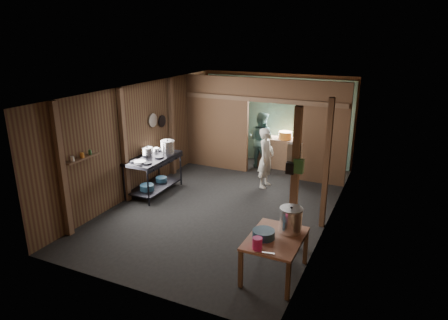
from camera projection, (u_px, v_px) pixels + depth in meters
The scene contains 42 objects.
floor at pixel (228, 203), 9.13m from camera, with size 4.50×7.00×0.00m, color #252525.
ceiling at pixel (228, 89), 8.32m from camera, with size 4.50×7.00×0.00m, color #373532.
wall_back at pixel (277, 118), 11.74m from camera, with size 4.50×0.00×2.60m, color brown.
wall_front at pixel (127, 212), 5.70m from camera, with size 4.50×0.00×2.60m, color brown.
wall_left at pixel (143, 138), 9.62m from camera, with size 0.00×7.00×2.60m, color brown.
wall_right at pixel (332, 162), 7.83m from camera, with size 0.00×7.00×2.60m, color brown.
partition_left at pixel (217, 123), 11.15m from camera, with size 1.85×0.10×2.60m, color brown.
partition_right at pixel (321, 134), 9.99m from camera, with size 1.35×0.10×2.60m, color brown.
partition_header at pixel (272, 90), 10.21m from camera, with size 1.30×0.10×0.60m, color brown.
turquoise_panel at pixel (276, 120), 11.71m from camera, with size 4.40×0.06×2.50m, color #5E9C94.
back_counter at pixel (280, 153), 11.42m from camera, with size 1.20×0.50×0.85m, color brown.
wall_clock at pixel (285, 99), 11.37m from camera, with size 0.20×0.20×0.03m, color silver.
post_left_a at pixel (62, 171), 7.35m from camera, with size 0.10×0.12×2.60m, color brown.
post_left_b at pixel (124, 146), 8.90m from camera, with size 0.10×0.12×2.60m, color brown.
post_left_c at pixel (172, 127), 10.63m from camera, with size 0.10×0.12×2.60m, color brown.
post_right at pixel (327, 165), 7.68m from camera, with size 0.10×0.12×2.60m, color brown.
post_free at pixel (295, 181), 6.86m from camera, with size 0.12×0.12×2.60m, color brown.
cross_beam at pixel (262, 100), 10.35m from camera, with size 4.40×0.12×0.12m, color brown.
pan_lid_big at pixel (153, 120), 9.84m from camera, with size 0.34×0.34×0.03m, color #959598.
pan_lid_small at pixel (162, 121), 10.22m from camera, with size 0.30×0.30×0.03m, color black.
wall_shelf at pixel (82, 158), 7.74m from camera, with size 0.14×0.80×0.03m, color brown.
jar_white at pixel (72, 159), 7.50m from camera, with size 0.07×0.07×0.10m, color silver.
jar_yellow at pixel (82, 155), 7.72m from camera, with size 0.08×0.08×0.10m, color orange.
jar_green at pixel (90, 152), 7.91m from camera, with size 0.06×0.06×0.10m, color #306833.
bag_white at pixel (295, 153), 6.80m from camera, with size 0.22×0.15×0.32m, color silver.
bag_green at pixel (299, 166), 6.69m from camera, with size 0.16×0.12×0.24m, color #306833.
bag_black at pixel (290, 168), 6.75m from camera, with size 0.14×0.10×0.20m, color black.
gas_range at pixel (154, 175), 9.60m from camera, with size 0.79×1.54×0.91m, color black, non-canonical shape.
prep_table at pixel (275, 256), 6.37m from camera, with size 0.83×1.14×0.67m, color tan, non-canonical shape.
stove_pot_large at pixel (168, 147), 9.69m from camera, with size 0.34×0.34×0.34m, color silver, non-canonical shape.
stove_pot_med at pixel (147, 152), 9.52m from camera, with size 0.26×0.26×0.22m, color silver, non-canonical shape.
stove_saucepan at pixel (156, 150), 9.85m from camera, with size 0.15×0.15×0.10m, color silver.
frying_pan at pixel (140, 162), 9.01m from camera, with size 0.27×0.49×0.07m, color #959598, non-canonical shape.
blue_tub_front at pixel (147, 187), 9.40m from camera, with size 0.33×0.33×0.13m, color navy.
blue_tub_back at pixel (161, 179), 9.93m from camera, with size 0.28×0.28×0.11m, color navy.
stock_pot at pixel (291, 221), 6.38m from camera, with size 0.37×0.37×0.44m, color silver, non-canonical shape.
wash_basin at pixel (264, 234), 6.23m from camera, with size 0.35×0.35×0.13m, color navy.
pink_bucket at pixel (257, 243), 5.92m from camera, with size 0.15×0.15×0.18m, color #FE2986.
knife at pixel (264, 252), 5.83m from camera, with size 0.30×0.04×0.01m, color silver.
yellow_tub at pixel (285, 135), 11.20m from camera, with size 0.38×0.38×0.21m, color orange.
cook at pixel (266, 158), 9.90m from camera, with size 0.55×0.36×1.50m, color silver.
worker_back at pixel (261, 140), 11.37m from camera, with size 0.77×0.60×1.59m, color slate.
Camera 1 is at (3.44, -7.63, 3.77)m, focal length 32.04 mm.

